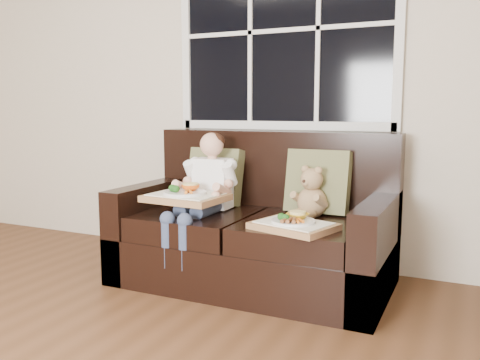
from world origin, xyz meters
The scene contains 8 objects.
window_back centered at (0.76, 2.48, 1.65)m, with size 1.62×0.04×1.37m.
loveseat centered at (0.76, 2.02, 0.31)m, with size 1.70×0.92×0.96m.
pillow_left centered at (0.38, 2.17, 0.64)m, with size 0.40×0.20×0.40m.
pillow_right centered at (1.12, 2.17, 0.65)m, with size 0.40×0.18×0.41m.
child centered at (0.45, 1.90, 0.63)m, with size 0.35×0.58×0.78m.
teddy_bear centered at (1.11, 2.05, 0.58)m, with size 0.23×0.27×0.33m.
tray_left centered at (0.41, 1.73, 0.58)m, with size 0.49×0.39×0.11m.
tray_right centered at (1.13, 1.67, 0.48)m, with size 0.50×0.43×0.10m.
Camera 1 is at (2.02, -0.94, 1.11)m, focal length 38.00 mm.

